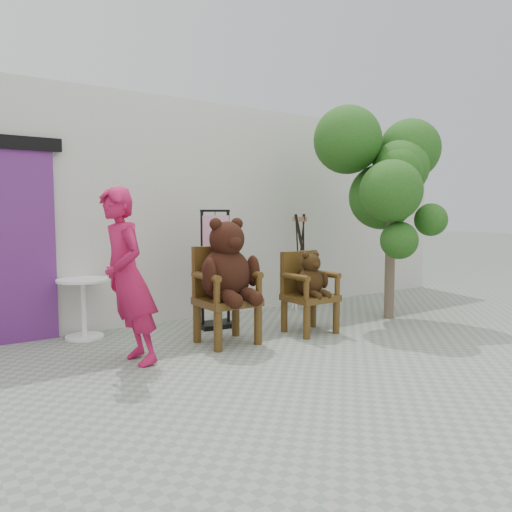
% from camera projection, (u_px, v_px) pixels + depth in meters
% --- Properties ---
extents(ground_plane, '(60.00, 60.00, 0.00)m').
position_uv_depth(ground_plane, '(360.00, 355.00, 5.20)').
color(ground_plane, gray).
rests_on(ground_plane, ground).
extents(back_wall, '(9.00, 1.00, 3.00)m').
position_uv_depth(back_wall, '(211.00, 211.00, 7.60)').
color(back_wall, beige).
rests_on(back_wall, ground).
extents(chair_big, '(0.70, 0.75, 1.42)m').
position_uv_depth(chair_big, '(227.00, 274.00, 5.59)').
color(chair_big, '#3D280D').
rests_on(chair_big, ground).
extents(chair_small, '(0.57, 0.54, 1.00)m').
position_uv_depth(chair_small, '(309.00, 284.00, 6.13)').
color(chair_small, '#3D280D').
rests_on(chair_small, ground).
extents(person, '(0.45, 0.65, 1.72)m').
position_uv_depth(person, '(128.00, 277.00, 4.79)').
color(person, '#AB1544').
rests_on(person, ground).
extents(cafe_table, '(0.60, 0.60, 0.70)m').
position_uv_depth(cafe_table, '(84.00, 301.00, 5.85)').
color(cafe_table, white).
rests_on(cafe_table, ground).
extents(display_stand, '(0.49, 0.40, 1.51)m').
position_uv_depth(display_stand, '(216.00, 282.00, 6.40)').
color(display_stand, black).
rests_on(display_stand, ground).
extents(stool_bucket, '(0.32, 0.32, 1.45)m').
position_uv_depth(stool_bucket, '(300.00, 267.00, 7.58)').
color(stool_bucket, white).
rests_on(stool_bucket, ground).
extents(tree, '(1.75, 1.64, 2.94)m').
position_uv_depth(tree, '(387.00, 171.00, 6.88)').
color(tree, '#4B3C2D').
rests_on(tree, ground).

